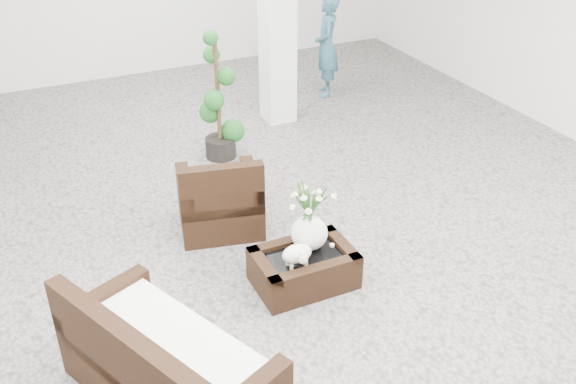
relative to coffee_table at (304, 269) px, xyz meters
name	(u,v)px	position (x,y,z in m)	size (l,w,h in m)	color
ground	(284,240)	(0.13, 0.72, -0.16)	(11.00, 11.00, 0.00)	gray
coffee_table	(304,269)	(0.00, 0.00, 0.00)	(0.90, 0.60, 0.31)	black
sheep_figurine	(297,255)	(-0.12, -0.10, 0.26)	(0.28, 0.23, 0.21)	white
planter_narcissus	(310,210)	(0.10, 0.10, 0.56)	(0.44, 0.44, 0.80)	white
tealight	(332,245)	(0.30, 0.02, 0.17)	(0.04, 0.04, 0.03)	white
armchair	(219,189)	(-0.36, 1.24, 0.28)	(0.82, 0.79, 0.88)	black
loveseat	(169,352)	(-1.48, -0.80, 0.29)	(1.67, 0.80, 0.89)	black
topiary	(218,97)	(0.19, 2.75, 0.65)	(0.43, 0.43, 1.61)	#19501A
shopper	(327,46)	(2.38, 4.06, 0.61)	(0.56, 0.37, 1.53)	#315D6D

